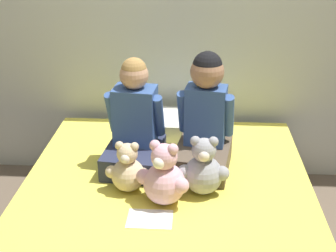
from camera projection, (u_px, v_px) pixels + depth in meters
The scene contains 8 objects.
bed at pixel (164, 241), 2.37m from camera, with size 1.53×2.05×0.43m.
child_on_left at pixel (135, 126), 2.54m from camera, with size 0.34×0.41×0.61m.
child_on_right at pixel (205, 122), 2.50m from camera, with size 0.34×0.42×0.65m.
teddy_bear_held_by_left_child at pixel (128, 170), 2.35m from camera, with size 0.23×0.17×0.27m.
teddy_bear_held_by_right_child at pixel (203, 169), 2.32m from camera, with size 0.26×0.20×0.31m.
teddy_bear_between_children at pixel (164, 178), 2.24m from camera, with size 0.26×0.21×0.33m.
pillow_at_headboard at pixel (173, 124), 3.00m from camera, with size 0.45×0.34×0.11m.
sign_card at pixel (150, 219), 2.16m from camera, with size 0.21×0.15×0.00m.
Camera 1 is at (0.14, -1.90, 1.73)m, focal length 50.00 mm.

